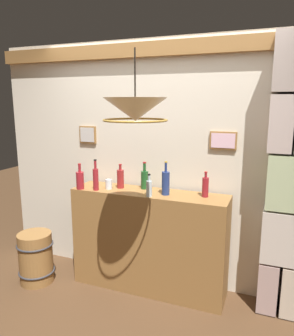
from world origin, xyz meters
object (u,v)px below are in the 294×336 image
object	(u,v)px
liquor_bottle_gin	(145,179)
wooden_barrel	(36,258)
liquor_bottle_brandy	(120,178)
liquor_bottle_tequila	(205,187)
glass_tumbler_rocks	(109,184)
liquor_bottle_whiskey	(80,180)
liquor_bottle_port	(149,188)
pendant_lamp	(135,110)
liquor_bottle_bourbon	(166,182)
liquor_bottle_scotch	(96,178)

from	to	relation	value
liquor_bottle_gin	wooden_barrel	xyz separation A→B (m)	(-1.08, -0.43, -0.86)
liquor_bottle_brandy	liquor_bottle_tequila	size ratio (longest dim) A/B	1.04
glass_tumbler_rocks	liquor_bottle_tequila	bearing A→B (deg)	4.98
liquor_bottle_whiskey	glass_tumbler_rocks	world-z (taller)	liquor_bottle_whiskey
liquor_bottle_brandy	liquor_bottle_port	distance (m)	0.42
liquor_bottle_port	wooden_barrel	xyz separation A→B (m)	(-1.22, -0.19, -0.84)
glass_tumbler_rocks	pendant_lamp	world-z (taller)	pendant_lamp
liquor_bottle_bourbon	liquor_bottle_tequila	distance (m)	0.37
liquor_bottle_port	liquor_bottle_brandy	bearing A→B (deg)	155.29
pendant_lamp	wooden_barrel	world-z (taller)	pendant_lamp
liquor_bottle_port	pendant_lamp	xyz separation A→B (m)	(0.10, -0.53, 0.73)
glass_tumbler_rocks	wooden_barrel	distance (m)	1.14
liquor_bottle_tequila	liquor_bottle_port	bearing A→B (deg)	-159.53
liquor_bottle_tequila	glass_tumbler_rocks	distance (m)	0.97
liquor_bottle_scotch	liquor_bottle_whiskey	size ratio (longest dim) A/B	1.19
liquor_bottle_tequila	wooden_barrel	world-z (taller)	liquor_bottle_tequila
liquor_bottle_whiskey	pendant_lamp	size ratio (longest dim) A/B	0.51
liquor_bottle_scotch	glass_tumbler_rocks	world-z (taller)	liquor_bottle_scotch
liquor_bottle_bourbon	glass_tumbler_rocks	world-z (taller)	liquor_bottle_bourbon
liquor_bottle_brandy	liquor_bottle_port	size ratio (longest dim) A/B	1.16
pendant_lamp	liquor_bottle_port	bearing A→B (deg)	100.37
liquor_bottle_gin	pendant_lamp	xyz separation A→B (m)	(0.24, -0.77, 0.71)
liquor_bottle_brandy	liquor_bottle_scotch	world-z (taller)	liquor_bottle_scotch
liquor_bottle_scotch	liquor_bottle_whiskey	world-z (taller)	liquor_bottle_scotch
liquor_bottle_port	glass_tumbler_rocks	world-z (taller)	liquor_bottle_port
liquor_bottle_gin	liquor_bottle_brandy	bearing A→B (deg)	-165.31
liquor_bottle_bourbon	pendant_lamp	world-z (taller)	pendant_lamp
wooden_barrel	liquor_bottle_scotch	bearing A→B (deg)	17.49
pendant_lamp	liquor_bottle_gin	bearing A→B (deg)	107.35
liquor_bottle_scotch	glass_tumbler_rocks	xyz separation A→B (m)	(0.10, 0.09, -0.07)
liquor_bottle_port	wooden_barrel	distance (m)	1.49
liquor_bottle_gin	liquor_bottle_whiskey	size ratio (longest dim) A/B	1.05
wooden_barrel	pendant_lamp	bearing A→B (deg)	-14.40
liquor_bottle_whiskey	wooden_barrel	xyz separation A→B (m)	(-0.47, -0.18, -0.85)
liquor_bottle_brandy	liquor_bottle_bourbon	bearing A→B (deg)	-6.93
liquor_bottle_bourbon	wooden_barrel	size ratio (longest dim) A/B	0.59
liquor_bottle_brandy	liquor_bottle_whiskey	bearing A→B (deg)	-152.92
liquor_bottle_gin	pendant_lamp	size ratio (longest dim) A/B	0.54
liquor_bottle_brandy	glass_tumbler_rocks	xyz separation A→B (m)	(-0.09, -0.08, -0.05)
liquor_bottle_port	liquor_bottle_tequila	size ratio (longest dim) A/B	0.90
liquor_bottle_scotch	wooden_barrel	xyz separation A→B (m)	(-0.64, -0.20, -0.88)
liquor_bottle_brandy	liquor_bottle_whiskey	xyz separation A→B (m)	(-0.36, -0.19, -0.00)
liquor_bottle_bourbon	liquor_bottle_tequila	xyz separation A→B (m)	(0.37, 0.07, -0.02)
liquor_bottle_port	liquor_bottle_bourbon	size ratio (longest dim) A/B	0.67
liquor_bottle_gin	liquor_bottle_whiskey	xyz separation A→B (m)	(-0.60, -0.25, -0.01)
liquor_bottle_bourbon	glass_tumbler_rocks	distance (m)	0.61
liquor_bottle_whiskey	liquor_bottle_brandy	bearing A→B (deg)	27.08
liquor_bottle_scotch	pendant_lamp	bearing A→B (deg)	-38.81
liquor_bottle_tequila	liquor_bottle_gin	xyz separation A→B (m)	(-0.63, 0.06, 0.00)
liquor_bottle_whiskey	glass_tumbler_rocks	size ratio (longest dim) A/B	2.67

